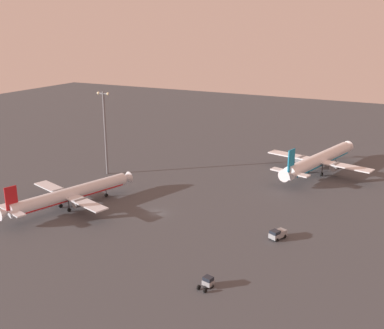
% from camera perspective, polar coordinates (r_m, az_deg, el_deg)
% --- Properties ---
extents(ground_plane, '(416.00, 416.00, 0.00)m').
position_cam_1_polar(ground_plane, '(118.69, -4.32, -5.99)').
color(ground_plane, '#424449').
extents(airplane_terminal_side, '(29.51, 37.56, 9.84)m').
position_cam_1_polar(airplane_terminal_side, '(124.38, -14.79, -3.59)').
color(airplane_terminal_side, silver).
rests_on(airplane_terminal_side, ground).
extents(airplane_near_gate, '(34.84, 44.44, 11.53)m').
position_cam_1_polar(airplane_near_gate, '(153.84, 15.36, 0.54)').
color(airplane_near_gate, white).
rests_on(airplane_near_gate, ground).
extents(baggage_tractor, '(3.44, 4.58, 2.25)m').
position_cam_1_polar(baggage_tractor, '(106.10, 10.51, -8.42)').
color(baggage_tractor, gray).
rests_on(baggage_tractor, ground).
extents(pushback_tug, '(2.40, 3.38, 2.05)m').
position_cam_1_polar(pushback_tug, '(86.86, 1.94, -14.28)').
color(pushback_tug, gray).
rests_on(pushback_tug, ground).
extents(apron_light_central, '(4.80, 0.90, 26.44)m').
position_cam_1_polar(apron_light_central, '(147.34, -10.67, 4.45)').
color(apron_light_central, slate).
rests_on(apron_light_central, ground).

